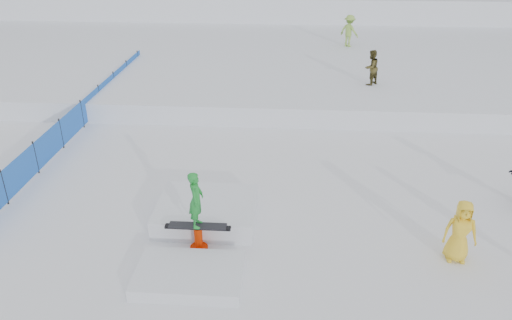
# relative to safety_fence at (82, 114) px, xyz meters

# --- Properties ---
(ground) EXTENTS (120.00, 120.00, 0.00)m
(ground) POSITION_rel_safety_fence_xyz_m (6.50, -6.60, -0.55)
(ground) COLOR white
(snow_berm) EXTENTS (60.00, 14.00, 2.40)m
(snow_berm) POSITION_rel_safety_fence_xyz_m (6.50, 23.40, 0.65)
(snow_berm) COLOR white
(snow_berm) RESTS_ON ground
(snow_midrise) EXTENTS (50.00, 18.00, 0.80)m
(snow_midrise) POSITION_rel_safety_fence_xyz_m (6.50, 9.40, -0.15)
(snow_midrise) COLOR white
(snow_midrise) RESTS_ON ground
(safety_fence) EXTENTS (0.05, 16.00, 1.10)m
(safety_fence) POSITION_rel_safety_fence_xyz_m (0.00, 0.00, 0.00)
(safety_fence) COLOR blue
(safety_fence) RESTS_ON ground
(walker_olive) EXTENTS (0.91, 0.91, 1.49)m
(walker_olive) POSITION_rel_safety_fence_xyz_m (11.33, 3.69, 1.00)
(walker_olive) COLOR #453D19
(walker_olive) RESTS_ON snow_midrise
(walker_ygreen) EXTENTS (1.26, 1.19, 1.71)m
(walker_ygreen) POSITION_rel_safety_fence_xyz_m (11.05, 10.57, 1.10)
(walker_ygreen) COLOR #94C24D
(walker_ygreen) RESTS_ON snow_midrise
(spectator_yellow) EXTENTS (0.81, 0.57, 1.58)m
(spectator_yellow) POSITION_rel_safety_fence_xyz_m (11.97, -7.37, 0.24)
(spectator_yellow) COLOR yellow
(spectator_yellow) RESTS_ON ground
(jib_rail_feature) EXTENTS (2.60, 4.40, 2.11)m
(jib_rail_feature) POSITION_rel_safety_fence_xyz_m (5.79, -6.83, -0.25)
(jib_rail_feature) COLOR white
(jib_rail_feature) RESTS_ON ground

